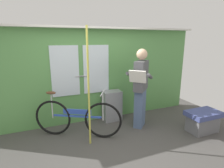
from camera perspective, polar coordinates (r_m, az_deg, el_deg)
The scene contains 7 objects.
ground_plane at distance 3.54m, azimuth -0.94°, elevation -19.11°, with size 6.41×4.07×0.04m, color #474442.
train_door_wall at distance 4.21m, azimuth -7.16°, elevation 3.20°, with size 5.41×0.28×2.17m.
bicycle_near_door at distance 3.72m, azimuth -10.93°, elevation -10.45°, with size 1.56×0.89×0.95m.
passenger_reading_newspaper at distance 3.94m, azimuth 8.97°, elevation -0.95°, with size 0.62×0.62×1.72m.
trash_bin_by_wall at distance 4.37m, azimuth -0.01°, elevation -6.84°, with size 0.43×0.28×0.73m, color gray.
handrail_pole at distance 3.20m, azimuth -7.36°, elevation -1.50°, with size 0.04×0.04×2.13m, color #C6C14C.
bench_seat_corner at distance 4.34m, azimuth 26.62°, elevation -10.30°, with size 0.70×0.44×0.45m.
Camera 1 is at (-1.07, -2.77, 1.90)m, focal length 29.09 mm.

